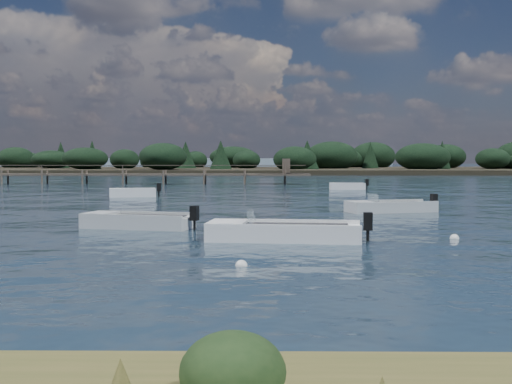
{
  "coord_description": "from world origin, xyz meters",
  "views": [
    {
      "loc": [
        1.53,
        -19.95,
        2.84
      ],
      "look_at": [
        1.16,
        14.0,
        1.0
      ],
      "focal_mm": 45.0,
      "sensor_mm": 36.0,
      "label": 1
    }
  ],
  "objects_px": {
    "dinghy_mid_grey": "(138,224)",
    "dinghy_mid_white_b": "(390,209)",
    "dinghy_mid_white_a": "(283,235)",
    "jetty": "(44,175)",
    "tender_far_grey_b": "(347,188)",
    "tender_far_white": "(133,194)"
  },
  "relations": [
    {
      "from": "dinghy_mid_grey",
      "to": "dinghy_mid_white_b",
      "type": "relative_size",
      "value": 0.97
    },
    {
      "from": "dinghy_mid_white_a",
      "to": "jetty",
      "type": "distance_m",
      "value": 51.94
    },
    {
      "from": "tender_far_grey_b",
      "to": "jetty",
      "type": "distance_m",
      "value": 32.79
    },
    {
      "from": "dinghy_mid_white_b",
      "to": "dinghy_mid_white_a",
      "type": "distance_m",
      "value": 12.82
    },
    {
      "from": "tender_far_white",
      "to": "jetty",
      "type": "bearing_deg",
      "value": 122.12
    },
    {
      "from": "tender_far_white",
      "to": "tender_far_grey_b",
      "type": "xyz_separation_m",
      "value": [
        16.79,
        10.79,
        -0.01
      ]
    },
    {
      "from": "dinghy_mid_white_b",
      "to": "jetty",
      "type": "distance_m",
      "value": 45.81
    },
    {
      "from": "dinghy_mid_white_b",
      "to": "tender_far_grey_b",
      "type": "bearing_deg",
      "value": 87.96
    },
    {
      "from": "dinghy_mid_grey",
      "to": "dinghy_mid_white_a",
      "type": "relative_size",
      "value": 0.85
    },
    {
      "from": "tender_far_white",
      "to": "dinghy_mid_white_a",
      "type": "bearing_deg",
      "value": -67.18
    },
    {
      "from": "tender_far_grey_b",
      "to": "dinghy_mid_white_a",
      "type": "xyz_separation_m",
      "value": [
        -6.75,
        -34.64,
        0.0
      ]
    },
    {
      "from": "dinghy_mid_grey",
      "to": "tender_far_white",
      "type": "xyz_separation_m",
      "value": [
        -4.3,
        20.13,
        0.01
      ]
    },
    {
      "from": "dinghy_mid_white_b",
      "to": "jetty",
      "type": "height_order",
      "value": "jetty"
    },
    {
      "from": "dinghy_mid_grey",
      "to": "dinghy_mid_white_b",
      "type": "bearing_deg",
      "value": 33.25
    },
    {
      "from": "dinghy_mid_grey",
      "to": "tender_far_grey_b",
      "type": "bearing_deg",
      "value": 68.0
    },
    {
      "from": "dinghy_mid_white_b",
      "to": "jetty",
      "type": "bearing_deg",
      "value": 130.76
    },
    {
      "from": "dinghy_mid_white_b",
      "to": "jetty",
      "type": "xyz_separation_m",
      "value": [
        -29.9,
        34.69,
        0.83
      ]
    },
    {
      "from": "dinghy_mid_grey",
      "to": "jetty",
      "type": "xyz_separation_m",
      "value": [
        -18.24,
        42.34,
        0.82
      ]
    },
    {
      "from": "dinghy_mid_white_b",
      "to": "tender_far_white",
      "type": "distance_m",
      "value": 20.26
    },
    {
      "from": "dinghy_mid_grey",
      "to": "tender_far_grey_b",
      "type": "relative_size",
      "value": 1.41
    },
    {
      "from": "tender_far_white",
      "to": "jetty",
      "type": "xyz_separation_m",
      "value": [
        -13.94,
        22.21,
        0.81
      ]
    },
    {
      "from": "tender_far_grey_b",
      "to": "dinghy_mid_white_a",
      "type": "distance_m",
      "value": 35.29
    }
  ]
}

